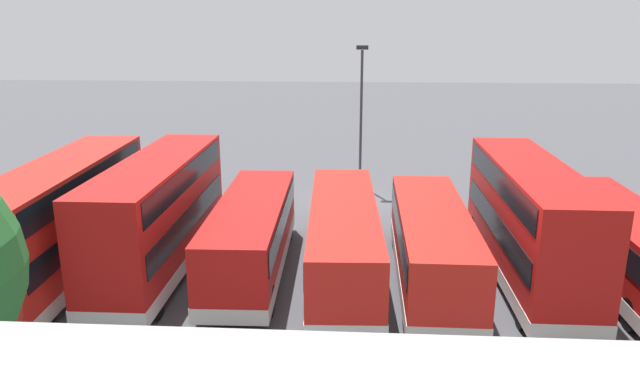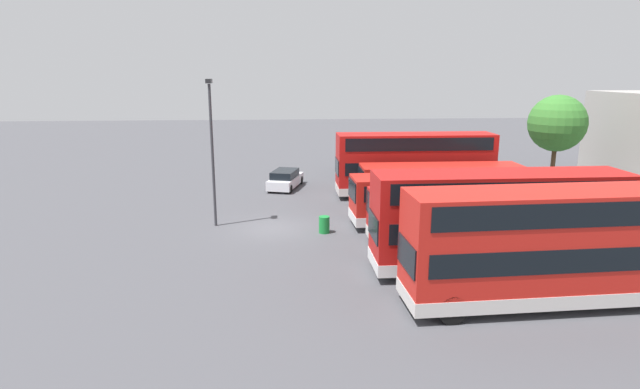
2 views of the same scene
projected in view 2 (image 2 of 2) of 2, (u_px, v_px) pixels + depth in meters
The scene contains 13 objects.
ground_plane at pixel (273, 228), 29.63m from camera, with size 140.00×140.00×0.00m, color #47474C.
bus_single_deck_near_end at pixel (407, 165), 40.47m from camera, with size 2.72×10.43×2.95m.
bus_double_decker_second at pixel (415, 163), 36.83m from camera, with size 2.65×11.26×4.55m.
bus_single_deck_third at pixel (440, 185), 33.43m from camera, with size 2.69×10.52×2.95m.
bus_single_deck_fourth at pixel (449, 198), 30.11m from camera, with size 3.04×11.71×2.95m.
bus_single_deck_fifth at pixel (469, 214), 26.55m from camera, with size 2.82×10.41×2.95m.
bus_double_decker_sixth at pixel (499, 219), 22.74m from camera, with size 2.62×11.30×4.55m.
bus_double_decker_seventh at pixel (560, 244), 19.44m from camera, with size 3.05×12.04×4.55m.
box_truck_blue at pixel (393, 154), 45.65m from camera, with size 5.06×7.90×3.20m.
car_hatchback_silver at pixel (285, 179), 39.81m from camera, with size 4.82×2.98×1.43m.
lamp_post_tall at pixel (212, 143), 29.05m from camera, with size 0.70×0.30×8.44m.
waste_bin_yellow at pixel (324, 225), 28.72m from camera, with size 0.60×0.60×0.95m, color #197F33.
tree_rightmost at pixel (557, 123), 40.84m from camera, with size 4.51×4.51×7.08m.
Camera 2 is at (28.49, 0.62, 8.80)m, focal length 28.79 mm.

